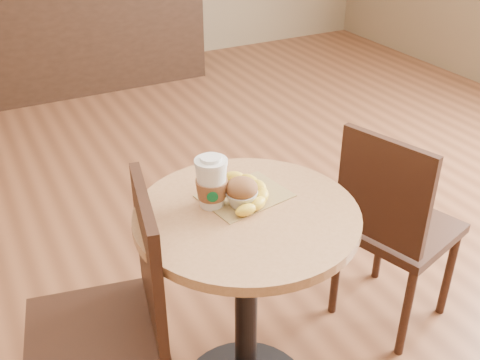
{
  "coord_description": "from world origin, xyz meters",
  "views": [
    {
      "loc": [
        -0.74,
        -1.24,
        1.6
      ],
      "look_at": [
        -0.12,
        -0.06,
        0.83
      ],
      "focal_mm": 42.0,
      "sensor_mm": 36.0,
      "label": 1
    }
  ],
  "objects_px": {
    "chair_right": "(393,224)",
    "coffee_cup": "(212,184)",
    "cafe_table": "(246,281)",
    "banana": "(246,191)",
    "chair_left": "(115,319)",
    "muffin": "(242,192)"
  },
  "relations": [
    {
      "from": "cafe_table",
      "to": "chair_right",
      "type": "relative_size",
      "value": 0.91
    },
    {
      "from": "cafe_table",
      "to": "chair_right",
      "type": "distance_m",
      "value": 0.65
    },
    {
      "from": "cafe_table",
      "to": "chair_left",
      "type": "xyz_separation_m",
      "value": [
        -0.39,
        0.06,
        -0.03
      ]
    },
    {
      "from": "chair_right",
      "to": "coffee_cup",
      "type": "xyz_separation_m",
      "value": [
        -0.71,
        -0.0,
        0.36
      ]
    },
    {
      "from": "coffee_cup",
      "to": "muffin",
      "type": "height_order",
      "value": "coffee_cup"
    },
    {
      "from": "chair_left",
      "to": "coffee_cup",
      "type": "relative_size",
      "value": 5.65
    },
    {
      "from": "chair_right",
      "to": "coffee_cup",
      "type": "relative_size",
      "value": 5.42
    },
    {
      "from": "cafe_table",
      "to": "coffee_cup",
      "type": "relative_size",
      "value": 4.92
    },
    {
      "from": "coffee_cup",
      "to": "muffin",
      "type": "relative_size",
      "value": 1.65
    },
    {
      "from": "cafe_table",
      "to": "chair_right",
      "type": "bearing_deg",
      "value": 6.94
    },
    {
      "from": "cafe_table",
      "to": "banana",
      "type": "bearing_deg",
      "value": 63.84
    },
    {
      "from": "coffee_cup",
      "to": "cafe_table",
      "type": "bearing_deg",
      "value": -24.98
    },
    {
      "from": "coffee_cup",
      "to": "chair_left",
      "type": "bearing_deg",
      "value": -154.94
    },
    {
      "from": "cafe_table",
      "to": "chair_left",
      "type": "distance_m",
      "value": 0.39
    },
    {
      "from": "coffee_cup",
      "to": "banana",
      "type": "distance_m",
      "value": 0.11
    },
    {
      "from": "cafe_table",
      "to": "banana",
      "type": "distance_m",
      "value": 0.28
    },
    {
      "from": "chair_right",
      "to": "coffee_cup",
      "type": "bearing_deg",
      "value": 73.54
    },
    {
      "from": "cafe_table",
      "to": "muffin",
      "type": "xyz_separation_m",
      "value": [
        0.0,
        0.03,
        0.29
      ]
    },
    {
      "from": "muffin",
      "to": "cafe_table",
      "type": "bearing_deg",
      "value": -93.12
    },
    {
      "from": "cafe_table",
      "to": "banana",
      "type": "relative_size",
      "value": 3.15
    },
    {
      "from": "muffin",
      "to": "chair_right",
      "type": "bearing_deg",
      "value": 3.93
    },
    {
      "from": "cafe_table",
      "to": "chair_left",
      "type": "relative_size",
      "value": 0.87
    }
  ]
}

